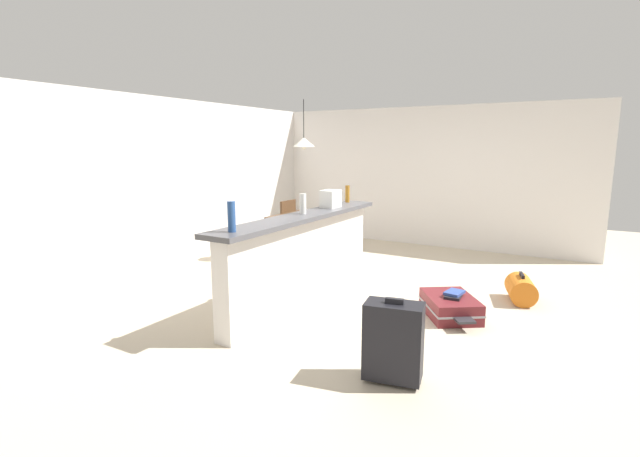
% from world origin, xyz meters
% --- Properties ---
extents(ground_plane, '(13.00, 13.00, 0.05)m').
position_xyz_m(ground_plane, '(0.00, 0.00, -0.03)').
color(ground_plane, beige).
extents(wall_back, '(6.60, 0.10, 2.50)m').
position_xyz_m(wall_back, '(0.00, 3.05, 1.25)').
color(wall_back, silver).
rests_on(wall_back, ground_plane).
extents(wall_right, '(0.10, 6.00, 2.50)m').
position_xyz_m(wall_right, '(3.05, 0.30, 1.25)').
color(wall_right, silver).
rests_on(wall_right, ground_plane).
extents(partition_half_wall, '(2.80, 0.20, 0.98)m').
position_xyz_m(partition_half_wall, '(-0.78, 0.39, 0.49)').
color(partition_half_wall, silver).
rests_on(partition_half_wall, ground_plane).
extents(bar_countertop, '(2.96, 0.40, 0.05)m').
position_xyz_m(bar_countertop, '(-0.78, 0.39, 1.01)').
color(bar_countertop, '#4C4C51').
rests_on(bar_countertop, partition_half_wall).
extents(bottle_blue, '(0.07, 0.07, 0.28)m').
position_xyz_m(bottle_blue, '(-2.01, 0.37, 1.17)').
color(bottle_blue, '#284C89').
rests_on(bottle_blue, bar_countertop).
extents(bottle_white, '(0.07, 0.07, 0.23)m').
position_xyz_m(bottle_white, '(-0.75, 0.42, 1.15)').
color(bottle_white, silver).
rests_on(bottle_white, bar_countertop).
extents(bottle_amber, '(0.06, 0.06, 0.23)m').
position_xyz_m(bottle_amber, '(0.50, 0.47, 1.15)').
color(bottle_amber, '#9E661E').
rests_on(bottle_amber, bar_countertop).
extents(grocery_bag, '(0.26, 0.18, 0.22)m').
position_xyz_m(grocery_bag, '(-0.10, 0.41, 1.14)').
color(grocery_bag, silver).
rests_on(grocery_bag, bar_countertop).
extents(dining_table, '(1.10, 0.80, 0.74)m').
position_xyz_m(dining_table, '(0.91, 1.41, 0.65)').
color(dining_table, '#4C331E').
rests_on(dining_table, ground_plane).
extents(dining_chair_near_partition, '(0.47, 0.47, 0.93)m').
position_xyz_m(dining_chair_near_partition, '(0.91, 0.93, 0.52)').
color(dining_chair_near_partition, '#4C331E').
rests_on(dining_chair_near_partition, ground_plane).
extents(dining_chair_far_side, '(0.40, 0.40, 0.93)m').
position_xyz_m(dining_chair_far_side, '(1.02, 1.92, 0.52)').
color(dining_chair_far_side, '#4C331E').
rests_on(dining_chair_far_side, ground_plane).
extents(pendant_lamp, '(0.34, 0.34, 0.75)m').
position_xyz_m(pendant_lamp, '(0.96, 1.47, 1.86)').
color(pendant_lamp, black).
extents(suitcase_flat_maroon, '(0.87, 0.80, 0.22)m').
position_xyz_m(suitcase_flat_maroon, '(-0.39, -1.21, 0.11)').
color(suitcase_flat_maroon, maroon).
rests_on(suitcase_flat_maroon, ground_plane).
extents(suitcase_upright_black, '(0.32, 0.48, 0.67)m').
position_xyz_m(suitcase_upright_black, '(-1.99, -1.18, 0.33)').
color(suitcase_upright_black, black).
rests_on(suitcase_upright_black, ground_plane).
extents(duffel_bag_orange, '(0.54, 0.42, 0.34)m').
position_xyz_m(duffel_bag_orange, '(0.50, -1.80, 0.15)').
color(duffel_bag_orange, orange).
rests_on(duffel_bag_orange, ground_plane).
extents(book_stack, '(0.28, 0.19, 0.06)m').
position_xyz_m(book_stack, '(-0.38, -1.24, 0.25)').
color(book_stack, black).
rests_on(book_stack, suitcase_flat_maroon).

